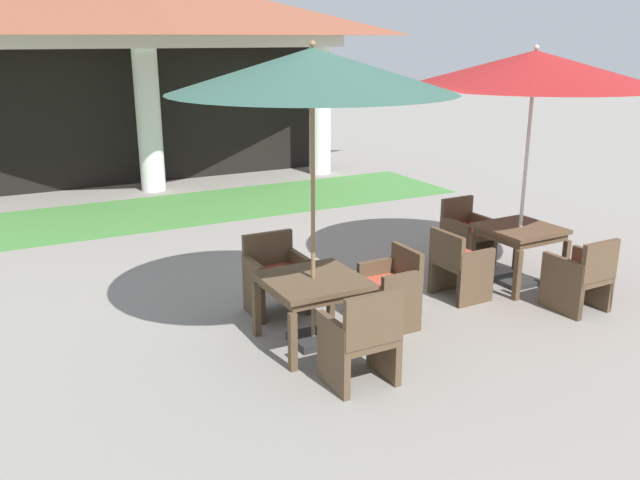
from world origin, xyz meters
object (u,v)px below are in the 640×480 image
(patio_umbrella_near_foreground, at_px, (535,69))
(patio_chair_mid_left_north, at_px, (275,276))
(patio_chair_mid_left_south, at_px, (362,340))
(patio_table_near_foreground, at_px, (520,235))
(patio_umbrella_mid_left, at_px, (312,72))
(patio_chair_near_foreground_south, at_px, (580,277))
(patio_table_mid_left, at_px, (313,287))
(patio_chair_near_foreground_west, at_px, (459,265))
(patio_chair_near_foreground_north, at_px, (467,234))
(patio_chair_mid_left_east, at_px, (391,289))

(patio_umbrella_near_foreground, xyz_separation_m, patio_chair_mid_left_north, (-3.03, 0.61, -2.21))
(patio_umbrella_near_foreground, relative_size, patio_chair_mid_left_south, 3.16)
(patio_umbrella_near_foreground, bearing_deg, patio_table_near_foreground, 3.58)
(patio_umbrella_mid_left, distance_m, patio_chair_mid_left_south, 2.44)
(patio_chair_mid_left_north, bearing_deg, patio_chair_near_foreground_south, 153.15)
(patio_chair_near_foreground_south, bearing_deg, patio_table_mid_left, 167.04)
(patio_chair_near_foreground_west, bearing_deg, patio_umbrella_near_foreground, 90.00)
(patio_umbrella_mid_left, relative_size, patio_chair_mid_left_north, 3.36)
(patio_table_near_foreground, relative_size, patio_umbrella_near_foreground, 0.30)
(patio_umbrella_mid_left, bearing_deg, patio_chair_near_foreground_north, 23.03)
(patio_chair_mid_left_east, bearing_deg, patio_umbrella_near_foreground, -80.77)
(patio_chair_mid_left_south, bearing_deg, patio_chair_mid_left_east, 45.24)
(patio_table_near_foreground, relative_size, patio_umbrella_mid_left, 0.30)
(patio_chair_mid_left_east, bearing_deg, patio_chair_mid_left_south, 135.24)
(patio_umbrella_near_foreground, distance_m, patio_chair_near_foreground_west, 2.41)
(patio_table_near_foreground, height_order, patio_chair_near_foreground_north, patio_chair_near_foreground_north)
(patio_table_near_foreground, xyz_separation_m, patio_table_mid_left, (-3.04, -0.33, -0.03))
(patio_chair_near_foreground_west, bearing_deg, patio_chair_mid_left_south, -60.67)
(patio_table_mid_left, distance_m, patio_chair_mid_left_east, 0.95)
(patio_table_mid_left, distance_m, patio_chair_mid_left_south, 0.96)
(patio_chair_near_foreground_north, bearing_deg, patio_table_near_foreground, 90.00)
(patio_table_near_foreground, bearing_deg, patio_umbrella_mid_left, -173.81)
(patio_chair_mid_left_south, bearing_deg, patio_chair_near_foreground_north, 36.59)
(patio_umbrella_near_foreground, xyz_separation_m, patio_chair_mid_left_east, (-2.10, -0.33, -2.21))
(patio_chair_near_foreground_north, bearing_deg, patio_table_mid_left, 21.61)
(patio_chair_mid_left_south, bearing_deg, patio_table_near_foreground, 22.89)
(patio_chair_near_foreground_west, xyz_separation_m, patio_umbrella_mid_left, (-2.09, -0.31, 2.26))
(patio_chair_near_foreground_south, bearing_deg, patio_chair_mid_left_east, 162.32)
(patio_table_mid_left, relative_size, patio_chair_mid_left_south, 1.02)
(patio_chair_near_foreground_north, bearing_deg, patio_umbrella_mid_left, 21.61)
(patio_umbrella_mid_left, relative_size, patio_chair_mid_left_east, 3.47)
(patio_table_mid_left, distance_m, patio_chair_mid_left_north, 0.96)
(patio_chair_near_foreground_south, bearing_deg, patio_chair_near_foreground_west, 134.82)
(patio_chair_near_foreground_north, relative_size, patio_chair_mid_left_east, 1.02)
(patio_chair_mid_left_south, bearing_deg, patio_chair_near_foreground_west, 30.99)
(patio_chair_mid_left_north, distance_m, patio_chair_mid_left_east, 1.32)
(patio_chair_near_foreground_north, bearing_deg, patio_chair_mid_left_south, 34.93)
(patio_chair_near_foreground_north, height_order, patio_chair_mid_left_north, patio_chair_mid_left_north)
(patio_chair_near_foreground_south, bearing_deg, patio_umbrella_near_foreground, 90.00)
(patio_chair_near_foreground_south, distance_m, patio_chair_mid_left_north, 3.43)
(patio_chair_near_foreground_north, height_order, patio_umbrella_mid_left, patio_umbrella_mid_left)
(patio_chair_mid_left_north, bearing_deg, patio_umbrella_near_foreground, 168.88)
(patio_table_near_foreground, relative_size, patio_table_mid_left, 0.94)
(patio_chair_mid_left_east, bearing_deg, patio_chair_near_foreground_south, -106.02)
(patio_chair_near_foreground_west, relative_size, patio_chair_mid_left_north, 0.95)
(patio_chair_mid_left_east, bearing_deg, patio_umbrella_mid_left, 90.00)
(patio_chair_near_foreground_south, xyz_separation_m, patio_chair_near_foreground_north, (-0.05, 1.91, 0.01))
(patio_chair_mid_left_north, bearing_deg, patio_chair_near_foreground_west, 163.35)
(patio_table_near_foreground, relative_size, patio_chair_mid_left_east, 1.05)
(patio_chair_near_foreground_south, relative_size, patio_table_mid_left, 0.92)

